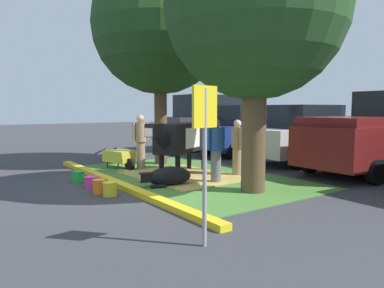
% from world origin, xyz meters
% --- Properties ---
extents(ground_plane, '(80.00, 80.00, 0.00)m').
position_xyz_m(ground_plane, '(0.00, 0.00, 0.00)').
color(ground_plane, '#38383D').
extents(grass_island, '(7.11, 4.11, 0.02)m').
position_xyz_m(grass_island, '(-0.54, 1.65, 0.01)').
color(grass_island, '#477A33').
rests_on(grass_island, ground).
extents(curb_yellow, '(8.31, 0.24, 0.12)m').
position_xyz_m(curb_yellow, '(-0.54, -0.55, 0.06)').
color(curb_yellow, yellow).
rests_on(curb_yellow, ground).
extents(hay_bedding, '(3.35, 2.60, 0.04)m').
position_xyz_m(hay_bedding, '(-0.57, 1.45, 0.03)').
color(hay_bedding, tan).
rests_on(hay_bedding, ground).
extents(shade_tree_left, '(4.49, 4.49, 6.86)m').
position_xyz_m(shade_tree_left, '(-2.97, 2.14, 4.59)').
color(shade_tree_left, brown).
rests_on(shade_tree_left, ground).
extents(shade_tree_right, '(4.00, 4.00, 6.08)m').
position_xyz_m(shade_tree_right, '(1.90, 1.70, 4.05)').
color(shade_tree_right, brown).
rests_on(shade_tree_right, ground).
extents(cow_holstein, '(1.92, 2.88, 1.53)m').
position_xyz_m(cow_holstein, '(-0.78, 1.56, 1.07)').
color(cow_holstein, black).
rests_on(cow_holstein, ground).
extents(calf_lying, '(0.70, 1.33, 0.48)m').
position_xyz_m(calf_lying, '(0.26, 0.45, 0.24)').
color(calf_lying, black).
rests_on(calf_lying, ground).
extents(person_handler, '(0.34, 0.53, 1.63)m').
position_xyz_m(person_handler, '(0.63, 1.65, 0.88)').
color(person_handler, slate).
rests_on(person_handler, ground).
extents(person_visitor_near, '(0.51, 0.34, 1.58)m').
position_xyz_m(person_visitor_near, '(0.18, 2.78, 0.85)').
color(person_visitor_near, '#9E7F5B').
rests_on(person_visitor_near, ground).
extents(person_visitor_far, '(0.34, 0.52, 1.70)m').
position_xyz_m(person_visitor_far, '(-2.37, 1.07, 0.92)').
color(person_visitor_far, '#9E7F5B').
rests_on(person_visitor_far, ground).
extents(wheelbarrow, '(1.61, 0.91, 0.63)m').
position_xyz_m(wheelbarrow, '(-2.89, 0.58, 0.39)').
color(wheelbarrow, gold).
rests_on(wheelbarrow, ground).
extents(parking_sign, '(0.11, 0.44, 2.19)m').
position_xyz_m(parking_sign, '(3.87, -1.17, 1.55)').
color(parking_sign, '#99999E').
rests_on(parking_sign, ground).
extents(bucket_green, '(0.30, 0.30, 0.30)m').
position_xyz_m(bucket_green, '(-1.44, -1.19, 0.16)').
color(bucket_green, green).
rests_on(bucket_green, ground).
extents(bucket_pink, '(0.34, 0.34, 0.26)m').
position_xyz_m(bucket_pink, '(-0.74, -1.11, 0.14)').
color(bucket_pink, '#EA3893').
rests_on(bucket_pink, ground).
extents(bucket_orange, '(0.34, 0.34, 0.33)m').
position_xyz_m(bucket_orange, '(0.04, -1.19, 0.17)').
color(bucket_orange, orange).
rests_on(bucket_orange, ground).
extents(bucket_yellow, '(0.33, 0.33, 0.31)m').
position_xyz_m(bucket_yellow, '(0.38, -1.09, 0.16)').
color(bucket_yellow, yellow).
rests_on(bucket_yellow, ground).
extents(suv_dark_grey, '(2.24, 4.66, 2.52)m').
position_xyz_m(suv_dark_grey, '(-5.87, 6.56, 1.27)').
color(suv_dark_grey, '#3D3D42').
rests_on(suv_dark_grey, ground).
extents(sedan_blue, '(2.14, 4.46, 2.02)m').
position_xyz_m(sedan_blue, '(-3.22, 6.42, 0.98)').
color(sedan_blue, navy).
rests_on(sedan_blue, ground).
extents(hatchback_white, '(2.14, 4.46, 2.02)m').
position_xyz_m(hatchback_white, '(-0.37, 6.47, 0.98)').
color(hatchback_white, silver).
rests_on(hatchback_white, ground).
extents(pickup_truck_maroon, '(2.36, 5.47, 2.42)m').
position_xyz_m(pickup_truck_maroon, '(2.14, 6.66, 1.11)').
color(pickup_truck_maroon, maroon).
rests_on(pickup_truck_maroon, ground).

